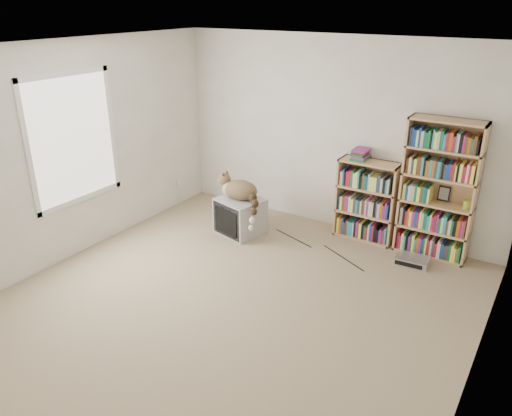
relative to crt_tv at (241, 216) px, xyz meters
The scene contains 16 objects.
floor 1.85m from the crt_tv, 61.10° to the right, with size 4.50×5.00×0.01m, color tan.
wall_back 1.62m from the crt_tv, 45.29° to the left, with size 4.50×0.02×2.50m, color white.
wall_left 2.34m from the crt_tv, 130.36° to the right, with size 0.02×5.00×2.50m, color white.
wall_right 3.67m from the crt_tv, 27.10° to the right, with size 0.02×5.00×2.50m, color white.
ceiling 2.91m from the crt_tv, 61.10° to the right, with size 4.50×5.00×0.02m, color white.
window 2.27m from the crt_tv, 133.90° to the right, with size 0.02×1.22×1.52m, color white.
crt_tv is the anchor object (origin of this frame).
cat 0.34m from the crt_tv, 36.77° to the right, with size 0.72×0.51×0.56m.
bookcase_tall 2.47m from the crt_tv, 18.23° to the left, with size 0.83×0.30×1.67m.
bookcase_short 1.64m from the crt_tv, 27.58° to the left, with size 0.75×0.30×1.04m.
book_stack 1.73m from the crt_tv, 30.28° to the left, with size 0.19×0.25×0.14m, color #A8162F.
green_mug 2.77m from the crt_tv, 15.66° to the left, with size 0.09×0.09×0.10m, color #8FB233.
framed_print 2.54m from the crt_tv, 19.66° to the left, with size 0.13×0.01×0.18m, color black.
dvd_player 2.23m from the crt_tv, ahead, with size 0.37×0.26×0.08m, color #ACABB0.
wall_outlet 1.40m from the crt_tv, 165.68° to the left, with size 0.01×0.08×0.13m, color silver.
floor_cables 1.27m from the crt_tv, ahead, with size 1.20×0.70×0.01m, color black, non-canonical shape.
Camera 1 is at (2.52, -3.36, 2.90)m, focal length 35.00 mm.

